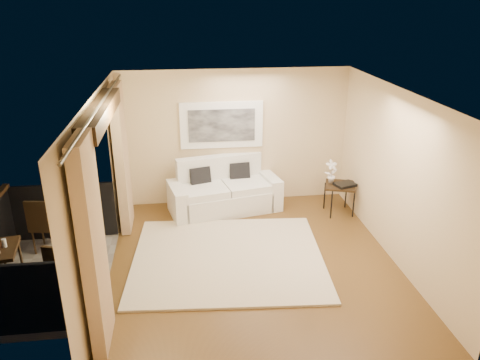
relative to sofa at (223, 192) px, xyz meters
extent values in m
plane|color=brown|center=(0.28, -2.09, -0.36)|extent=(5.00, 5.00, 0.00)
plane|color=white|center=(0.28, -2.09, 2.34)|extent=(5.00, 5.00, 0.00)
plane|color=#CFB58B|center=(0.28, 0.41, 0.99)|extent=(4.50, 0.00, 4.50)
plane|color=#CFB58B|center=(0.28, -4.59, 0.99)|extent=(4.50, 0.00, 4.50)
plane|color=#CFB58B|center=(2.53, -2.09, 0.99)|extent=(0.00, 5.00, 5.00)
plane|color=#CFB58B|center=(-1.97, -0.24, 0.99)|extent=(0.00, 2.70, 2.70)
plane|color=#CFB58B|center=(-1.97, -3.94, 0.99)|extent=(0.00, 2.70, 2.70)
plane|color=#CFB58B|center=(-1.97, -2.09, 2.19)|extent=(0.00, 2.40, 2.40)
cube|color=black|center=(-1.85, -2.09, 2.16)|extent=(0.28, 2.40, 0.22)
cube|color=#605B56|center=(-2.87, -2.09, -0.42)|extent=(1.80, 2.60, 0.12)
cube|color=black|center=(-2.87, -0.82, 0.14)|extent=(1.80, 0.06, 1.00)
cube|color=black|center=(-2.87, -3.36, 0.14)|extent=(1.80, 0.06, 1.00)
cube|color=tan|center=(-1.83, -0.54, 0.96)|extent=(0.16, 0.75, 2.62)
cube|color=tan|center=(-1.83, -3.64, 0.96)|extent=(0.16, 0.75, 2.62)
cylinder|color=#4C473F|center=(-1.83, -2.09, 2.27)|extent=(0.04, 4.80, 0.04)
cube|color=white|center=(0.02, 0.38, 1.26)|extent=(1.62, 0.05, 0.92)
cube|color=black|center=(0.02, 0.34, 1.26)|extent=(1.30, 0.02, 0.64)
cube|color=beige|center=(-0.11, -1.92, -0.34)|extent=(3.25, 2.88, 0.04)
cube|color=white|center=(0.02, -0.07, -0.15)|extent=(1.88, 1.25, 0.43)
cube|color=white|center=(-0.06, 0.27, 0.25)|extent=(1.73, 0.58, 0.83)
cube|color=white|center=(-0.91, -0.27, -0.05)|extent=(0.43, 0.94, 0.63)
cube|color=white|center=(0.94, 0.12, -0.05)|extent=(0.43, 0.94, 0.63)
cube|color=white|center=(-0.38, -0.19, 0.13)|extent=(0.96, 0.96, 0.14)
cube|color=white|center=(0.43, -0.02, 0.13)|extent=(0.96, 0.96, 0.14)
cube|color=black|center=(-0.44, 0.03, 0.31)|extent=(0.44, 0.30, 0.42)
cube|color=black|center=(0.35, 0.20, 0.31)|extent=(0.42, 0.22, 0.42)
cube|color=black|center=(2.21, -0.48, 0.22)|extent=(0.69, 0.69, 0.04)
cylinder|color=black|center=(1.99, -0.70, -0.08)|extent=(0.03, 0.03, 0.56)
cylinder|color=black|center=(2.43, -0.70, -0.08)|extent=(0.03, 0.03, 0.56)
cylinder|color=black|center=(1.99, -0.26, -0.08)|extent=(0.03, 0.03, 0.56)
cylinder|color=black|center=(2.43, -0.26, -0.08)|extent=(0.03, 0.03, 0.56)
cube|color=black|center=(2.28, -0.55, 0.26)|extent=(0.45, 0.38, 0.05)
imported|color=white|center=(2.05, -0.38, 0.47)|extent=(0.27, 0.21, 0.46)
cylinder|color=black|center=(-3.15, -2.83, 0.00)|extent=(0.04, 0.04, 0.73)
cylinder|color=black|center=(-3.15, -2.29, 0.00)|extent=(0.04, 0.04, 0.73)
cube|color=black|center=(-3.06, -1.23, 0.08)|extent=(0.48, 0.48, 0.05)
cube|color=black|center=(-3.09, -1.41, 0.33)|extent=(0.42, 0.11, 0.54)
cylinder|color=black|center=(-2.87, -1.09, -0.15)|extent=(0.03, 0.03, 0.43)
cylinder|color=black|center=(-3.20, -1.03, -0.15)|extent=(0.03, 0.03, 0.43)
cylinder|color=black|center=(-2.92, -1.42, -0.15)|extent=(0.03, 0.03, 0.43)
cylinder|color=black|center=(-3.25, -1.37, -0.15)|extent=(0.03, 0.03, 0.43)
cube|color=black|center=(-2.57, -2.94, 0.04)|extent=(0.48, 0.48, 0.05)
cube|color=black|center=(-2.51, -2.78, 0.27)|extent=(0.37, 0.16, 0.50)
cylinder|color=black|center=(-2.76, -3.04, -0.17)|extent=(0.03, 0.03, 0.39)
cylinder|color=black|center=(-2.47, -3.14, -0.17)|extent=(0.03, 0.03, 0.39)
cylinder|color=black|center=(-2.67, -2.75, -0.17)|extent=(0.03, 0.03, 0.39)
cylinder|color=black|center=(-2.37, -2.85, -0.17)|extent=(0.03, 0.03, 0.39)
cylinder|color=silver|center=(-3.24, -2.51, 0.48)|extent=(0.06, 0.06, 0.12)
camera|label=1|loc=(-0.76, -8.47, 3.65)|focal=35.00mm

